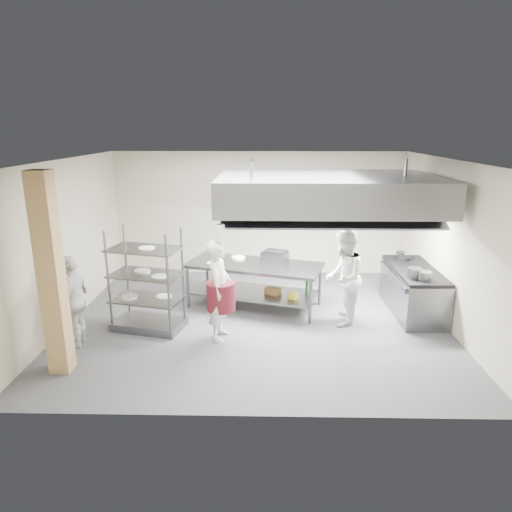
{
  "coord_description": "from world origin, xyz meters",
  "views": [
    {
      "loc": [
        0.16,
        -8.03,
        3.55
      ],
      "look_at": [
        -0.01,
        0.2,
        1.22
      ],
      "focal_mm": 32.0,
      "sensor_mm": 36.0,
      "label": 1
    }
  ],
  "objects_px": {
    "griddle": "(275,257)",
    "chef_plating": "(74,301)",
    "chef_line": "(344,278)",
    "island": "(254,285)",
    "pass_rack": "(146,280)",
    "chef_head": "(219,290)",
    "cooking_range": "(413,292)",
    "stockpot": "(414,273)"
  },
  "relations": [
    {
      "from": "griddle",
      "to": "chef_plating",
      "type": "bearing_deg",
      "value": -129.06
    },
    {
      "from": "chef_plating",
      "to": "chef_line",
      "type": "bearing_deg",
      "value": 100.64
    },
    {
      "from": "island",
      "to": "griddle",
      "type": "height_order",
      "value": "griddle"
    },
    {
      "from": "pass_rack",
      "to": "chef_plating",
      "type": "relative_size",
      "value": 1.19
    },
    {
      "from": "griddle",
      "to": "chef_line",
      "type": "bearing_deg",
      "value": -11.43
    },
    {
      "from": "chef_line",
      "to": "chef_plating",
      "type": "relative_size",
      "value": 1.15
    },
    {
      "from": "island",
      "to": "chef_plating",
      "type": "xyz_separation_m",
      "value": [
        -2.94,
        -1.75,
        0.32
      ]
    },
    {
      "from": "chef_head",
      "to": "chef_plating",
      "type": "bearing_deg",
      "value": 102.82
    },
    {
      "from": "chef_line",
      "to": "chef_plating",
      "type": "xyz_separation_m",
      "value": [
        -4.6,
        -0.96,
        -0.11
      ]
    },
    {
      "from": "chef_line",
      "to": "griddle",
      "type": "relative_size",
      "value": 3.7
    },
    {
      "from": "pass_rack",
      "to": "chef_line",
      "type": "bearing_deg",
      "value": 18.33
    },
    {
      "from": "griddle",
      "to": "cooking_range",
      "type": "bearing_deg",
      "value": 16.94
    },
    {
      "from": "chef_line",
      "to": "island",
      "type": "bearing_deg",
      "value": -100.49
    },
    {
      "from": "chef_plating",
      "to": "pass_rack",
      "type": "bearing_deg",
      "value": 120.92
    },
    {
      "from": "chef_plating",
      "to": "griddle",
      "type": "distance_m",
      "value": 3.82
    },
    {
      "from": "pass_rack",
      "to": "chef_head",
      "type": "xyz_separation_m",
      "value": [
        1.34,
        -0.37,
        -0.05
      ]
    },
    {
      "from": "chef_head",
      "to": "chef_plating",
      "type": "relative_size",
      "value": 1.13
    },
    {
      "from": "chef_head",
      "to": "stockpot",
      "type": "relative_size",
      "value": 6.57
    },
    {
      "from": "chef_line",
      "to": "stockpot",
      "type": "height_order",
      "value": "chef_line"
    },
    {
      "from": "island",
      "to": "stockpot",
      "type": "bearing_deg",
      "value": 1.92
    },
    {
      "from": "pass_rack",
      "to": "chef_head",
      "type": "relative_size",
      "value": 1.06
    },
    {
      "from": "chef_plating",
      "to": "stockpot",
      "type": "height_order",
      "value": "chef_plating"
    },
    {
      "from": "pass_rack",
      "to": "griddle",
      "type": "bearing_deg",
      "value": 39.84
    },
    {
      "from": "stockpot",
      "to": "island",
      "type": "bearing_deg",
      "value": 164.92
    },
    {
      "from": "chef_line",
      "to": "stockpot",
      "type": "xyz_separation_m",
      "value": [
        1.28,
        -0.01,
        0.1
      ]
    },
    {
      "from": "island",
      "to": "chef_head",
      "type": "distance_m",
      "value": 1.62
    },
    {
      "from": "island",
      "to": "pass_rack",
      "type": "xyz_separation_m",
      "value": [
        -1.9,
        -1.09,
        0.47
      ]
    },
    {
      "from": "island",
      "to": "pass_rack",
      "type": "bearing_deg",
      "value": -133.1
    },
    {
      "from": "cooking_range",
      "to": "chef_plating",
      "type": "distance_m",
      "value": 6.28
    },
    {
      "from": "pass_rack",
      "to": "chef_head",
      "type": "height_order",
      "value": "pass_rack"
    },
    {
      "from": "pass_rack",
      "to": "griddle",
      "type": "height_order",
      "value": "pass_rack"
    },
    {
      "from": "cooking_range",
      "to": "griddle",
      "type": "bearing_deg",
      "value": 174.26
    },
    {
      "from": "cooking_range",
      "to": "chef_plating",
      "type": "relative_size",
      "value": 1.29
    },
    {
      "from": "chef_plating",
      "to": "stockpot",
      "type": "distance_m",
      "value": 5.96
    },
    {
      "from": "island",
      "to": "stockpot",
      "type": "xyz_separation_m",
      "value": [
        2.94,
        -0.79,
        0.54
      ]
    },
    {
      "from": "pass_rack",
      "to": "griddle",
      "type": "relative_size",
      "value": 3.85
    },
    {
      "from": "chef_line",
      "to": "stockpot",
      "type": "relative_size",
      "value": 6.7
    },
    {
      "from": "pass_rack",
      "to": "chef_line",
      "type": "distance_m",
      "value": 3.57
    },
    {
      "from": "island",
      "to": "stockpot",
      "type": "distance_m",
      "value": 3.09
    },
    {
      "from": "chef_plating",
      "to": "chef_head",
      "type": "bearing_deg",
      "value": 95.58
    },
    {
      "from": "chef_line",
      "to": "stockpot",
      "type": "distance_m",
      "value": 1.28
    },
    {
      "from": "island",
      "to": "chef_head",
      "type": "xyz_separation_m",
      "value": [
        -0.56,
        -1.46,
        0.42
      ]
    }
  ]
}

